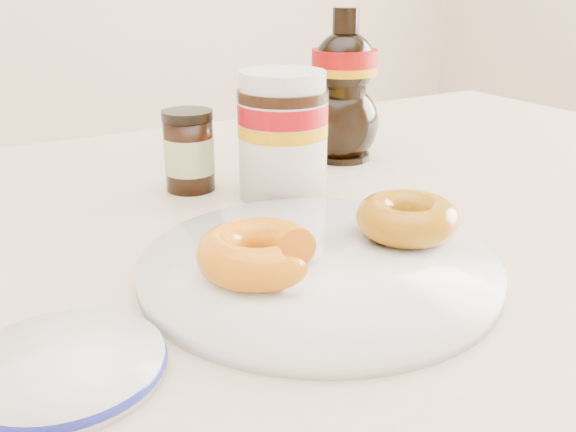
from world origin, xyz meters
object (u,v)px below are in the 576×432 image
nutella_jar (283,130)px  syrup_bottle (344,86)px  plate (319,266)px  dining_table (289,296)px  blue_rim_saucer (64,366)px  donut_bitten (258,253)px  dark_jar (189,152)px  donut_whole (407,218)px

nutella_jar → syrup_bottle: (0.14, 0.09, 0.02)m
plate → syrup_bottle: bearing=52.1°
dining_table → blue_rim_saucer: (-0.25, -0.15, 0.09)m
plate → donut_bitten: bearing=178.3°
dark_jar → syrup_bottle: bearing=4.4°
dining_table → syrup_bottle: size_ratio=7.29×
plate → dark_jar: bearing=91.5°
donut_bitten → blue_rim_saucer: size_ratio=0.75×
blue_rim_saucer → donut_whole: bearing=7.7°
plate → donut_bitten: (-0.06, 0.00, 0.02)m
nutella_jar → blue_rim_saucer: bearing=-141.7°
nutella_jar → donut_whole: bearing=-83.5°
syrup_bottle → dark_jar: 0.23m
syrup_bottle → dining_table: bearing=-137.1°
donut_bitten → nutella_jar: 0.23m
dining_table → nutella_jar: bearing=64.8°
plate → nutella_jar: 0.21m
donut_bitten → dark_jar: 0.26m
donut_bitten → dining_table: bearing=59.5°
dining_table → blue_rim_saucer: size_ratio=11.03×
donut_whole → blue_rim_saucer: donut_whole is taller
plate → donut_whole: 0.10m
plate → blue_rim_saucer: 0.22m
donut_bitten → syrup_bottle: 0.39m
dining_table → donut_whole: bearing=-63.0°
plate → blue_rim_saucer: bearing=-169.6°
nutella_jar → donut_bitten: bearing=-124.8°
nutella_jar → plate: bearing=-111.4°
plate → dining_table: bearing=71.2°
plate → syrup_bottle: syrup_bottle is taller
plate → nutella_jar: bearing=68.6°
donut_bitten → dark_jar: bearing=89.0°
plate → donut_bitten: 0.06m
plate → donut_whole: size_ratio=3.25×
dining_table → donut_bitten: bearing=-130.1°
donut_whole → dark_jar: dark_jar is taller
plate → syrup_bottle: size_ratio=1.53×
nutella_jar → dark_jar: bearing=137.9°
dark_jar → blue_rim_saucer: 0.36m
dining_table → nutella_jar: 0.18m
plate → donut_bitten: size_ratio=3.08×
nutella_jar → dark_jar: (-0.08, 0.07, -0.03)m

